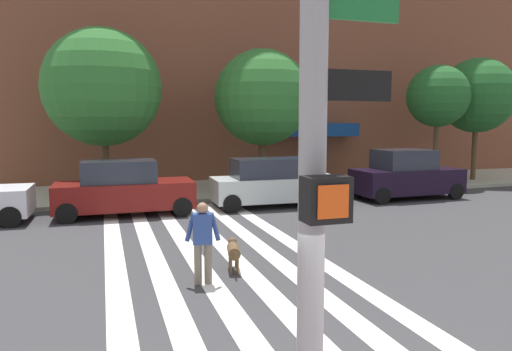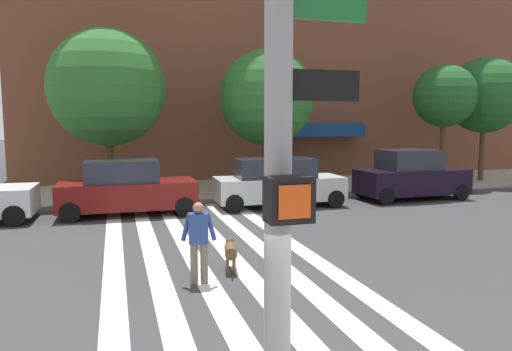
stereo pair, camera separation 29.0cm
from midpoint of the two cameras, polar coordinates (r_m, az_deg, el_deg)
ground_plane at (r=11.46m, az=-6.42°, el=-9.77°), size 160.00×160.00×0.00m
sidewalk_far at (r=21.59m, az=-12.02°, el=-1.93°), size 80.00×6.00×0.15m
crosswalk_stripes at (r=11.49m, az=-5.85°, el=-9.72°), size 4.95×14.34×0.01m
traffic_light_pole at (r=3.00m, az=4.70°, el=12.29°), size 0.74×0.46×5.80m
parked_car_behind_first at (r=16.85m, az=-16.14°, el=-1.57°), size 4.62×2.01×1.89m
parked_car_third_in_line at (r=17.88m, az=1.82°, el=-0.87°), size 4.87×2.00×1.83m
parked_car_fourth_in_line at (r=20.57m, az=17.23°, el=-0.02°), size 4.53×2.04×2.05m
street_tree_nearest at (r=20.32m, az=-18.40°, el=10.00°), size 4.73×4.73×6.77m
street_tree_middle at (r=21.37m, az=0.37°, el=9.34°), size 4.28×4.28×6.25m
street_tree_further at (r=25.09m, az=20.75°, el=8.89°), size 3.02×3.02×5.79m
street_tree_furthest at (r=27.24m, az=24.80°, el=8.72°), size 3.84×3.84×6.30m
pedestrian_dog_walker at (r=9.47m, az=-7.32°, el=-7.50°), size 0.71×0.31×1.64m
dog_on_leash at (r=10.35m, az=-3.55°, el=-8.99°), size 0.38×1.01×0.65m
pedestrian_bystander at (r=23.64m, az=18.65°, el=1.04°), size 0.38×0.67×1.64m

